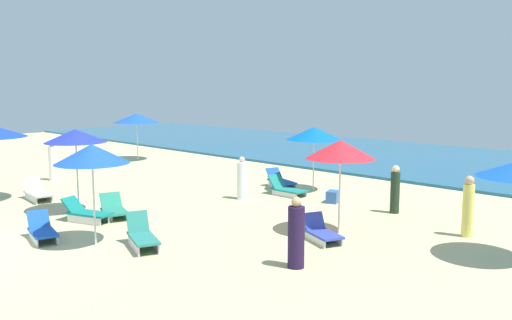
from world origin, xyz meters
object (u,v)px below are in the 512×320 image
Objects in this scene: lounge_chair_2_1 at (281,181)px; beachgoer_1 at (395,190)px; lounge_chair_1_1 at (142,237)px; lounge_chair_6_0 at (322,232)px; umbrella_6 at (340,149)px; umbrella_2 at (314,133)px; beachgoer_3 at (296,235)px; umbrella_1 at (92,154)px; lounge_chair_1_0 at (42,231)px; umbrella_7 at (75,136)px; lounge_chair_4_0 at (37,193)px; cooler_box_0 at (333,197)px; lounge_chair_7_0 at (114,210)px; lounge_chair_2_0 at (286,189)px; lounge_chair_7_1 at (87,213)px; beachgoer_2 at (53,162)px; umbrella_3 at (137,118)px; beachgoer_4 at (242,180)px; beachgoer_0 at (468,208)px.

lounge_chair_2_1 is 1.07× the size of beachgoer_1.
lounge_chair_2_1 is at bearing 39.47° from lounge_chair_1_1.
umbrella_6 is at bearing 30.32° from lounge_chair_6_0.
beachgoer_3 is (5.07, -7.07, -1.45)m from umbrella_2.
lounge_chair_1_0 is at bearing -151.10° from umbrella_1.
umbrella_7 reaches higher than umbrella_6.
umbrella_1 is 3.80m from umbrella_7.
lounge_chair_4_0 is at bearing 166.75° from lounge_chair_2_1.
umbrella_1 reaches higher than cooler_box_0.
lounge_chair_6_0 is 0.93× the size of lounge_chair_7_0.
umbrella_7 is 1.87× the size of lounge_chair_7_0.
lounge_chair_7_1 is at bearing 165.07° from lounge_chair_2_0.
umbrella_6 reaches higher than lounge_chair_2_1.
lounge_chair_6_0 is 13.55m from beachgoer_2.
umbrella_3 is 10.22m from lounge_chair_4_0.
beachgoer_1 is at bearing -3.72° from umbrella_3.
umbrella_6 is at bearing -123.70° from lounge_chair_2_0.
umbrella_3 is 4.88× the size of cooler_box_0.
umbrella_6 is 13.59m from beachgoer_2.
umbrella_2 is (1.00, 10.08, 1.94)m from lounge_chair_1_0.
umbrella_1 reaches higher than beachgoer_1.
beachgoer_3 is at bearing -117.97° from lounge_chair_2_1.
beachgoer_3 is at bearing 5.90° from umbrella_7.
umbrella_3 reaches higher than lounge_chair_7_0.
lounge_chair_1_1 is 7.48m from cooler_box_0.
umbrella_6 reaches higher than lounge_chair_7_0.
beachgoer_2 is 8.87m from beachgoer_4.
lounge_chair_2_1 is 0.97× the size of beachgoer_2.
umbrella_3 is 13.10m from lounge_chair_7_1.
lounge_chair_1_1 is 0.93× the size of beachgoer_0.
umbrella_7 is at bearing -176.21° from lounge_chair_2_1.
beachgoer_0 is at bearing 8.44° from beachgoer_2.
lounge_chair_6_0 is (4.27, -5.07, -1.96)m from umbrella_2.
lounge_chair_1_1 is at bearing -45.43° from lounge_chair_1_0.
lounge_chair_7_1 is at bearing -17.90° from umbrella_7.
umbrella_7 reaches higher than beachgoer_4.
beachgoer_1 is (5.04, 9.06, 0.47)m from lounge_chair_1_0.
lounge_chair_4_0 reaches higher than lounge_chair_6_0.
lounge_chair_1_1 is 15.95m from umbrella_3.
lounge_chair_7_1 is (-6.08, -4.17, -2.05)m from umbrella_6.
lounge_chair_7_1 is at bearing -23.57° from beachgoer_2.
umbrella_6 is (5.38, -3.67, 2.03)m from lounge_chair_2_1.
beachgoer_0 is (12.66, 6.02, 0.53)m from lounge_chair_4_0.
lounge_chair_1_1 is at bearing 156.92° from cooler_box_0.
beachgoer_2 is (-16.03, -3.83, -0.01)m from beachgoer_0.
lounge_chair_4_0 is at bearing 168.47° from umbrella_1.
cooler_box_0 is (-5.02, 0.87, -0.59)m from beachgoer_0.
lounge_chair_7_1 reaches higher than cooler_box_0.
beachgoer_1 is (5.98, 7.30, 0.47)m from lounge_chair_7_1.
lounge_chair_7_0 is 0.86× the size of beachgoer_0.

